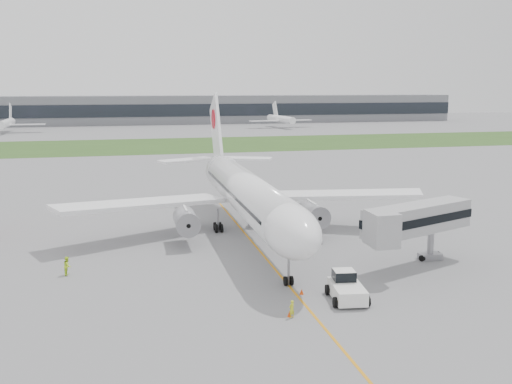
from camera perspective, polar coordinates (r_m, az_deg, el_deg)
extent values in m
plane|color=gray|center=(69.55, -0.23, -5.21)|extent=(600.00, 600.00, 0.00)
cube|color=#2F4E1D|center=(186.80, -8.51, 4.65)|extent=(600.00, 50.00, 0.02)
cube|color=slate|center=(295.86, -10.34, 8.10)|extent=(320.00, 22.00, 14.00)
cube|color=black|center=(284.88, -10.22, 8.01)|extent=(320.00, 0.60, 6.00)
cylinder|color=white|center=(72.07, -0.95, -0.07)|extent=(5.00, 38.00, 5.00)
ellipsoid|color=white|center=(53.61, 3.47, -3.83)|extent=(5.00, 11.00, 5.00)
cube|color=black|center=(52.47, 3.80, -3.14)|extent=(3.20, 1.54, 1.14)
cone|color=white|center=(93.30, -3.81, 2.84)|extent=(5.00, 10.53, 6.16)
cube|color=white|center=(72.73, -11.35, -1.15)|extent=(22.13, 13.52, 1.70)
cube|color=white|center=(77.89, 8.13, -0.27)|extent=(22.13, 13.52, 1.70)
cylinder|color=#959499|center=(68.96, -7.02, -2.85)|extent=(2.70, 5.20, 2.70)
cylinder|color=#959499|center=(72.34, 5.69, -2.19)|extent=(2.70, 5.20, 2.70)
cube|color=white|center=(94.23, -4.00, 6.04)|extent=(0.45, 10.90, 12.76)
cylinder|color=red|center=(95.08, -4.11, 7.28)|extent=(0.60, 3.20, 3.20)
cube|color=white|center=(95.04, -7.04, 3.17)|extent=(9.54, 6.34, 0.35)
cube|color=white|center=(96.60, -1.12, 3.37)|extent=(9.54, 6.34, 0.35)
cylinder|color=gray|center=(55.22, 3.28, -7.78)|extent=(0.24, 0.24, 3.10)
cylinder|color=black|center=(75.46, -3.80, -3.54)|extent=(1.40, 1.10, 1.10)
cylinder|color=black|center=(76.71, 0.93, -3.28)|extent=(1.40, 1.10, 1.10)
cube|color=white|center=(52.31, 9.09, -9.78)|extent=(3.21, 5.01, 1.26)
cube|color=white|center=(53.11, 8.79, -8.26)|extent=(2.09, 1.91, 1.05)
cube|color=black|center=(53.09, 8.79, -8.21)|extent=(2.15, 1.97, 0.89)
cylinder|color=black|center=(53.54, 7.17, -9.66)|extent=(0.49, 0.98, 0.94)
cylinder|color=black|center=(54.21, 10.13, -9.49)|extent=(0.49, 0.98, 0.94)
cylinder|color=black|center=(50.69, 7.96, -10.87)|extent=(0.49, 0.98, 0.94)
cylinder|color=black|center=(51.40, 11.08, -10.66)|extent=(0.49, 0.98, 0.94)
cube|color=#9B9C9E|center=(62.52, 15.87, -2.54)|extent=(14.04, 7.80, 2.98)
cube|color=black|center=(62.52, 15.87, -2.54)|extent=(14.26, 7.96, 0.89)
cube|color=#9B9C9E|center=(57.15, 12.45, -3.60)|extent=(2.58, 3.38, 3.38)
cylinder|color=gray|center=(65.87, 17.06, -4.89)|extent=(0.70, 0.70, 3.77)
cube|color=gray|center=(66.28, 16.99, -6.17)|extent=(2.72, 2.16, 0.70)
cylinder|color=black|center=(65.31, 16.28, -6.38)|extent=(0.53, 0.76, 0.70)
cylinder|color=black|center=(67.26, 17.69, -5.97)|extent=(0.53, 0.76, 0.70)
cone|color=#D63E0B|center=(48.53, 3.37, -12.06)|extent=(0.37, 0.37, 0.51)
cone|color=#D63E0B|center=(53.42, 4.59, -9.89)|extent=(0.39, 0.39, 0.53)
imported|color=#CED623|center=(48.17, 3.59, -11.60)|extent=(0.66, 0.59, 1.51)
imported|color=#C4F128|center=(61.24, -18.33, -7.02)|extent=(0.84, 1.02, 1.94)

